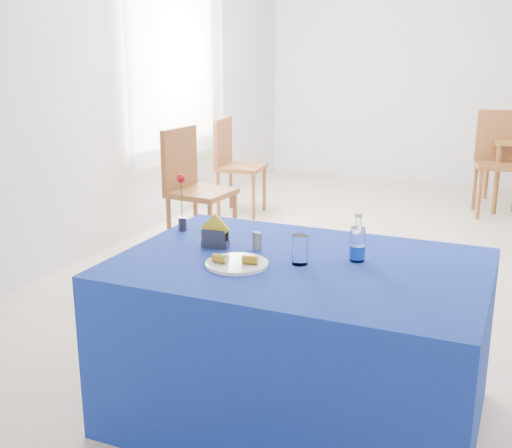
% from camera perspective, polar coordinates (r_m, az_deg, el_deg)
% --- Properties ---
extents(floor, '(7.00, 7.00, 0.00)m').
position_cam_1_polar(floor, '(5.01, 13.49, -4.37)').
color(floor, beige).
rests_on(floor, ground).
extents(room_shell, '(7.00, 7.00, 7.00)m').
position_cam_1_polar(room_shell, '(4.72, 14.88, 15.99)').
color(room_shell, silver).
rests_on(room_shell, ground).
extents(window_pane, '(0.04, 1.50, 1.60)m').
position_cam_1_polar(window_pane, '(6.34, -7.36, 14.36)').
color(window_pane, white).
rests_on(window_pane, room_shell).
extents(curtain, '(0.04, 1.75, 1.85)m').
position_cam_1_polar(curtain, '(6.30, -6.79, 14.37)').
color(curtain, white).
rests_on(curtain, room_shell).
extents(plate, '(0.27, 0.27, 0.01)m').
position_cam_1_polar(plate, '(2.77, -1.70, -3.56)').
color(plate, white).
rests_on(plate, blue_table).
extents(drinking_glass, '(0.07, 0.07, 0.13)m').
position_cam_1_polar(drinking_glass, '(2.78, 3.93, -2.29)').
color(drinking_glass, white).
rests_on(drinking_glass, blue_table).
extents(salt_shaker, '(0.03, 0.03, 0.08)m').
position_cam_1_polar(salt_shaker, '(2.96, 0.21, -1.56)').
color(salt_shaker, slate).
rests_on(salt_shaker, blue_table).
extents(pepper_shaker, '(0.03, 0.03, 0.08)m').
position_cam_1_polar(pepper_shaker, '(2.98, -0.04, -1.48)').
color(pepper_shaker, slate).
rests_on(pepper_shaker, blue_table).
extents(blue_table, '(1.60, 1.10, 0.76)m').
position_cam_1_polar(blue_table, '(2.97, 3.80, -10.31)').
color(blue_table, navy).
rests_on(blue_table, floor).
extents(water_bottle, '(0.07, 0.07, 0.21)m').
position_cam_1_polar(water_bottle, '(2.85, 9.00, -1.87)').
color(water_bottle, white).
rests_on(water_bottle, blue_table).
extents(napkin_holder, '(0.15, 0.06, 0.16)m').
position_cam_1_polar(napkin_holder, '(3.01, -3.65, -1.18)').
color(napkin_holder, '#39393E').
rests_on(napkin_holder, blue_table).
extents(rose_vase, '(0.05, 0.05, 0.30)m').
position_cam_1_polar(rose_vase, '(3.27, -6.62, 1.80)').
color(rose_vase, '#242429').
rests_on(rose_vase, blue_table).
extents(chair_bg_left, '(0.55, 0.55, 1.04)m').
position_cam_1_polar(chair_bg_left, '(6.96, 20.85, 5.73)').
color(chair_bg_left, brown).
rests_on(chair_bg_left, floor).
extents(chair_win_a, '(0.50, 0.50, 1.03)m').
position_cam_1_polar(chair_win_a, '(5.30, -5.72, 3.77)').
color(chair_win_a, brown).
rests_on(chair_win_a, floor).
extents(chair_win_b, '(0.48, 0.48, 0.97)m').
position_cam_1_polar(chair_win_b, '(6.53, -2.04, 5.77)').
color(chair_win_b, brown).
rests_on(chair_win_b, floor).
extents(banana_pieces, '(0.20, 0.08, 0.04)m').
position_cam_1_polar(banana_pieces, '(2.75, -1.85, -3.15)').
color(banana_pieces, yellow).
rests_on(banana_pieces, plate).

